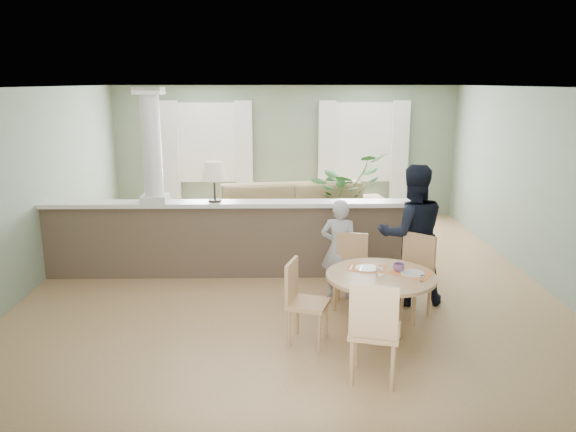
{
  "coord_description": "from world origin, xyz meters",
  "views": [
    {
      "loc": [
        -0.15,
        -7.6,
        2.77
      ],
      "look_at": [
        -0.03,
        -1.0,
        1.18
      ],
      "focal_mm": 35.0,
      "sensor_mm": 36.0,
      "label": 1
    }
  ],
  "objects_px": {
    "sofa": "(296,214)",
    "chair_far_man": "(413,272)",
    "dining_table": "(381,287)",
    "chair_near": "(374,328)",
    "houseplant": "(346,194)",
    "man_person": "(412,235)",
    "chair_side": "(302,298)",
    "chair_far_boy": "(351,266)",
    "child_person": "(339,249)"
  },
  "relations": [
    {
      "from": "sofa",
      "to": "chair_far_man",
      "type": "xyz_separation_m",
      "value": [
        1.29,
        -3.27,
        0.06
      ]
    },
    {
      "from": "dining_table",
      "to": "chair_near",
      "type": "height_order",
      "value": "chair_near"
    },
    {
      "from": "houseplant",
      "to": "dining_table",
      "type": "xyz_separation_m",
      "value": [
        -0.11,
        -4.27,
        -0.19
      ]
    },
    {
      "from": "houseplant",
      "to": "chair_near",
      "type": "height_order",
      "value": "houseplant"
    },
    {
      "from": "dining_table",
      "to": "man_person",
      "type": "distance_m",
      "value": 1.2
    },
    {
      "from": "sofa",
      "to": "chair_near",
      "type": "xyz_separation_m",
      "value": [
        0.56,
        -4.85,
        0.07
      ]
    },
    {
      "from": "sofa",
      "to": "houseplant",
      "type": "distance_m",
      "value": 1.05
    },
    {
      "from": "houseplant",
      "to": "chair_side",
      "type": "height_order",
      "value": "houseplant"
    },
    {
      "from": "chair_near",
      "to": "man_person",
      "type": "distance_m",
      "value": 2.2
    },
    {
      "from": "dining_table",
      "to": "chair_near",
      "type": "relative_size",
      "value": 1.18
    },
    {
      "from": "houseplant",
      "to": "chair_near",
      "type": "distance_m",
      "value": 5.29
    },
    {
      "from": "sofa",
      "to": "chair_side",
      "type": "xyz_separation_m",
      "value": [
        -0.07,
        -3.96,
        0.01
      ]
    },
    {
      "from": "chair_far_boy",
      "to": "chair_near",
      "type": "bearing_deg",
      "value": -77.23
    },
    {
      "from": "chair_side",
      "to": "man_person",
      "type": "bearing_deg",
      "value": -33.83
    },
    {
      "from": "dining_table",
      "to": "chair_near",
      "type": "distance_m",
      "value": 1.03
    },
    {
      "from": "sofa",
      "to": "houseplant",
      "type": "bearing_deg",
      "value": 16.84
    },
    {
      "from": "houseplant",
      "to": "chair_near",
      "type": "bearing_deg",
      "value": -93.85
    },
    {
      "from": "chair_far_man",
      "to": "chair_near",
      "type": "height_order",
      "value": "chair_near"
    },
    {
      "from": "chair_far_man",
      "to": "chair_near",
      "type": "bearing_deg",
      "value": -71.47
    },
    {
      "from": "chair_near",
      "to": "man_person",
      "type": "relative_size",
      "value": 0.57
    },
    {
      "from": "chair_near",
      "to": "chair_far_boy",
      "type": "bearing_deg",
      "value": -75.96
    },
    {
      "from": "chair_far_man",
      "to": "chair_far_boy",
      "type": "bearing_deg",
      "value": -163.17
    },
    {
      "from": "chair_near",
      "to": "chair_side",
      "type": "xyz_separation_m",
      "value": [
        -0.63,
        0.89,
        -0.06
      ]
    },
    {
      "from": "sofa",
      "to": "houseplant",
      "type": "relative_size",
      "value": 2.2
    },
    {
      "from": "child_person",
      "to": "chair_far_man",
      "type": "bearing_deg",
      "value": 157.64
    },
    {
      "from": "sofa",
      "to": "houseplant",
      "type": "height_order",
      "value": "houseplant"
    },
    {
      "from": "chair_near",
      "to": "dining_table",
      "type": "bearing_deg",
      "value": -88.76
    },
    {
      "from": "dining_table",
      "to": "child_person",
      "type": "distance_m",
      "value": 1.22
    },
    {
      "from": "chair_far_boy",
      "to": "chair_near",
      "type": "xyz_separation_m",
      "value": [
        -0.03,
        -1.93,
        0.06
      ]
    },
    {
      "from": "child_person",
      "to": "man_person",
      "type": "distance_m",
      "value": 0.94
    },
    {
      "from": "chair_far_boy",
      "to": "child_person",
      "type": "height_order",
      "value": "child_person"
    },
    {
      "from": "dining_table",
      "to": "chair_far_boy",
      "type": "bearing_deg",
      "value": 102.97
    },
    {
      "from": "houseplant",
      "to": "man_person",
      "type": "xyz_separation_m",
      "value": [
        0.45,
        -3.25,
        0.13
      ]
    },
    {
      "from": "child_person",
      "to": "chair_far_boy",
      "type": "bearing_deg",
      "value": 130.52
    },
    {
      "from": "child_person",
      "to": "chair_side",
      "type": "bearing_deg",
      "value": 80.43
    },
    {
      "from": "chair_near",
      "to": "man_person",
      "type": "height_order",
      "value": "man_person"
    },
    {
      "from": "houseplant",
      "to": "chair_near",
      "type": "relative_size",
      "value": 1.5
    },
    {
      "from": "chair_near",
      "to": "houseplant",
      "type": "bearing_deg",
      "value": -78.95
    },
    {
      "from": "chair_far_boy",
      "to": "chair_far_man",
      "type": "xyz_separation_m",
      "value": [
        0.7,
        -0.35,
        0.05
      ]
    },
    {
      "from": "chair_near",
      "to": "chair_side",
      "type": "bearing_deg",
      "value": -39.69
    },
    {
      "from": "chair_far_boy",
      "to": "chair_side",
      "type": "distance_m",
      "value": 1.23
    },
    {
      "from": "sofa",
      "to": "dining_table",
      "type": "distance_m",
      "value": 3.93
    },
    {
      "from": "chair_far_boy",
      "to": "chair_far_man",
      "type": "relative_size",
      "value": 0.92
    },
    {
      "from": "sofa",
      "to": "chair_far_man",
      "type": "distance_m",
      "value": 3.51
    },
    {
      "from": "chair_far_boy",
      "to": "chair_near",
      "type": "height_order",
      "value": "chair_near"
    },
    {
      "from": "man_person",
      "to": "child_person",
      "type": "bearing_deg",
      "value": -12.81
    },
    {
      "from": "sofa",
      "to": "chair_side",
      "type": "bearing_deg",
      "value": -98.72
    },
    {
      "from": "chair_far_man",
      "to": "man_person",
      "type": "relative_size",
      "value": 0.56
    },
    {
      "from": "sofa",
      "to": "man_person",
      "type": "relative_size",
      "value": 1.89
    },
    {
      "from": "child_person",
      "to": "chair_near",
      "type": "bearing_deg",
      "value": 105.68
    }
  ]
}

